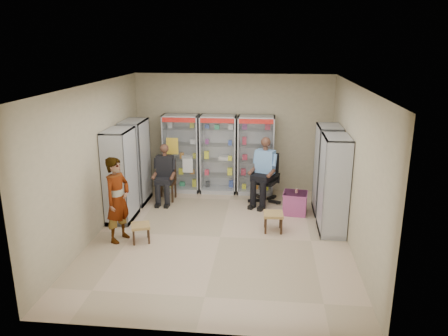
# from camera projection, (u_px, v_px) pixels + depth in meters

# --- Properties ---
(floor) EXTENTS (6.00, 6.00, 0.00)m
(floor) POSITION_uv_depth(u_px,v_px,m) (220.00, 237.00, 8.74)
(floor) COLOR tan
(floor) RESTS_ON ground
(room_shell) EXTENTS (5.02, 6.02, 3.01)m
(room_shell) POSITION_uv_depth(u_px,v_px,m) (220.00, 141.00, 8.19)
(room_shell) COLOR tan
(room_shell) RESTS_ON ground
(cabinet_back_left) EXTENTS (0.90, 0.50, 2.00)m
(cabinet_back_left) POSITION_uv_depth(u_px,v_px,m) (182.00, 153.00, 11.19)
(cabinet_back_left) COLOR #A5A8AC
(cabinet_back_left) RESTS_ON floor
(cabinet_back_mid) EXTENTS (0.90, 0.50, 2.00)m
(cabinet_back_mid) POSITION_uv_depth(u_px,v_px,m) (218.00, 154.00, 11.10)
(cabinet_back_mid) COLOR #B3B5BA
(cabinet_back_mid) RESTS_ON floor
(cabinet_back_right) EXTENTS (0.90, 0.50, 2.00)m
(cabinet_back_right) POSITION_uv_depth(u_px,v_px,m) (256.00, 155.00, 11.01)
(cabinet_back_right) COLOR #9D9EA3
(cabinet_back_right) RESTS_ON floor
(cabinet_right_far) EXTENTS (0.90, 0.50, 2.00)m
(cabinet_right_far) POSITION_uv_depth(u_px,v_px,m) (327.00, 170.00, 9.77)
(cabinet_right_far) COLOR #A8A9AF
(cabinet_right_far) RESTS_ON floor
(cabinet_right_near) EXTENTS (0.90, 0.50, 2.00)m
(cabinet_right_near) POSITION_uv_depth(u_px,v_px,m) (334.00, 185.00, 8.72)
(cabinet_right_near) COLOR silver
(cabinet_right_near) RESTS_ON floor
(cabinet_left_far) EXTENTS (0.90, 0.50, 2.00)m
(cabinet_left_far) POSITION_uv_depth(u_px,v_px,m) (136.00, 162.00, 10.39)
(cabinet_left_far) COLOR #B3B5BB
(cabinet_left_far) RESTS_ON floor
(cabinet_left_near) EXTENTS (0.90, 0.50, 2.00)m
(cabinet_left_near) POSITION_uv_depth(u_px,v_px,m) (120.00, 176.00, 9.34)
(cabinet_left_near) COLOR #9FA2A6
(cabinet_left_near) RESTS_ON floor
(wooden_chair) EXTENTS (0.42, 0.42, 0.94)m
(wooden_chair) POSITION_uv_depth(u_px,v_px,m) (166.00, 181.00, 10.67)
(wooden_chair) COLOR black
(wooden_chair) RESTS_ON floor
(seated_customer) EXTENTS (0.44, 0.60, 1.34)m
(seated_customer) POSITION_uv_depth(u_px,v_px,m) (166.00, 174.00, 10.56)
(seated_customer) COLOR black
(seated_customer) RESTS_ON floor
(office_chair) EXTENTS (0.85, 0.85, 1.20)m
(office_chair) POSITION_uv_depth(u_px,v_px,m) (265.00, 178.00, 10.48)
(office_chair) COLOR black
(office_chair) RESTS_ON floor
(seated_shopkeeper) EXTENTS (0.73, 0.83, 1.52)m
(seated_shopkeeper) POSITION_uv_depth(u_px,v_px,m) (265.00, 173.00, 10.38)
(seated_shopkeeper) COLOR #78C2ED
(seated_shopkeeper) RESTS_ON floor
(pink_trunk) EXTENTS (0.57, 0.55, 0.49)m
(pink_trunk) POSITION_uv_depth(u_px,v_px,m) (295.00, 203.00, 9.88)
(pink_trunk) COLOR #AC4490
(pink_trunk) RESTS_ON floor
(tea_glass) EXTENTS (0.07, 0.07, 0.10)m
(tea_glass) POSITION_uv_depth(u_px,v_px,m) (297.00, 191.00, 9.79)
(tea_glass) COLOR #4E2706
(tea_glass) RESTS_ON pink_trunk
(woven_stool_a) EXTENTS (0.41, 0.41, 0.39)m
(woven_stool_a) POSITION_uv_depth(u_px,v_px,m) (273.00, 222.00, 8.96)
(woven_stool_a) COLOR #9E6F42
(woven_stool_a) RESTS_ON floor
(woven_stool_b) EXTENTS (0.45, 0.45, 0.36)m
(woven_stool_b) POSITION_uv_depth(u_px,v_px,m) (141.00, 233.00, 8.50)
(woven_stool_b) COLOR olive
(woven_stool_b) RESTS_ON floor
(standing_man) EXTENTS (0.59, 0.72, 1.68)m
(standing_man) POSITION_uv_depth(u_px,v_px,m) (118.00, 200.00, 8.38)
(standing_man) COLOR #959597
(standing_man) RESTS_ON floor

